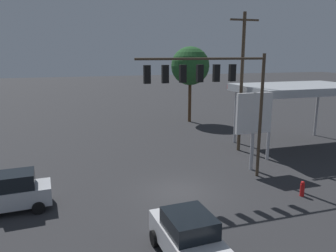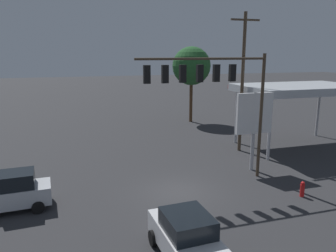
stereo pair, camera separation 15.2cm
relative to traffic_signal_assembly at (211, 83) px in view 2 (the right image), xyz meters
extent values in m
plane|color=#2D2D30|center=(2.27, 0.86, -6.09)|extent=(200.00, 200.00, 0.00)
cylinder|color=#473828|center=(-3.44, 0.03, -2.19)|extent=(0.20, 0.20, 7.80)
cylinder|color=#473828|center=(0.53, 0.03, 1.40)|extent=(7.94, 0.14, 0.14)
cube|color=black|center=(-1.34, 0.03, 0.58)|extent=(0.36, 0.28, 1.00)
sphere|color=#360505|center=(-1.34, -0.16, 0.88)|extent=(0.22, 0.22, 0.22)
sphere|color=yellow|center=(-1.34, -0.16, 0.58)|extent=(0.22, 0.22, 0.22)
sphere|color=black|center=(-1.34, -0.16, 0.28)|extent=(0.22, 0.22, 0.22)
cube|color=black|center=(-0.30, 0.03, 0.58)|extent=(0.36, 0.28, 1.00)
sphere|color=#360505|center=(-0.30, -0.16, 0.88)|extent=(0.22, 0.22, 0.22)
sphere|color=yellow|center=(-0.30, -0.16, 0.58)|extent=(0.22, 0.22, 0.22)
sphere|color=black|center=(-0.30, -0.16, 0.28)|extent=(0.22, 0.22, 0.22)
cube|color=black|center=(0.73, 0.03, 0.58)|extent=(0.36, 0.28, 1.00)
sphere|color=#360505|center=(0.73, -0.16, 0.88)|extent=(0.22, 0.22, 0.22)
sphere|color=yellow|center=(0.73, -0.16, 0.58)|extent=(0.22, 0.22, 0.22)
sphere|color=black|center=(0.73, -0.16, 0.28)|extent=(0.22, 0.22, 0.22)
cube|color=black|center=(1.76, 0.03, 0.58)|extent=(0.36, 0.28, 1.00)
sphere|color=#360505|center=(1.76, -0.16, 0.88)|extent=(0.22, 0.22, 0.22)
sphere|color=yellow|center=(1.76, -0.16, 0.58)|extent=(0.22, 0.22, 0.22)
sphere|color=black|center=(1.76, -0.16, 0.28)|extent=(0.22, 0.22, 0.22)
cube|color=black|center=(2.79, 0.03, 0.58)|extent=(0.36, 0.28, 1.00)
sphere|color=#360505|center=(2.79, -0.16, 0.88)|extent=(0.22, 0.22, 0.22)
sphere|color=yellow|center=(2.79, -0.16, 0.58)|extent=(0.22, 0.22, 0.22)
sphere|color=black|center=(2.79, -0.16, 0.28)|extent=(0.22, 0.22, 0.22)
cube|color=black|center=(3.82, 0.03, 0.58)|extent=(0.36, 0.28, 1.00)
sphere|color=#360505|center=(3.82, -0.16, 0.88)|extent=(0.22, 0.22, 0.22)
sphere|color=yellow|center=(3.82, -0.16, 0.58)|extent=(0.22, 0.22, 0.22)
sphere|color=black|center=(3.82, -0.16, 0.28)|extent=(0.22, 0.22, 0.22)
cylinder|color=#473828|center=(-5.17, -5.49, -0.66)|extent=(0.26, 0.26, 10.87)
cube|color=#473828|center=(-5.17, -5.49, 4.18)|extent=(2.40, 0.14, 0.14)
cube|color=#B2B7BC|center=(-10.40, -5.24, -1.15)|extent=(9.92, 6.24, 0.60)
cube|color=red|center=(-10.40, -8.37, -1.15)|extent=(9.92, 0.06, 0.36)
cylinder|color=#B7B7BC|center=(-14.76, -7.75, -3.77)|extent=(0.24, 0.24, 4.64)
cylinder|color=#B7B7BC|center=(-6.04, -7.75, -3.77)|extent=(0.24, 0.24, 4.64)
cylinder|color=#B7B7BC|center=(-6.04, -2.72, -3.77)|extent=(0.24, 0.24, 4.64)
cylinder|color=#B7B7BC|center=(-3.71, -1.16, -3.45)|extent=(0.24, 0.24, 5.28)
cube|color=white|center=(-3.71, -1.16, -2.17)|extent=(2.59, 0.24, 2.71)
cube|color=black|center=(-3.71, -1.29, -2.17)|extent=(1.81, 0.04, 0.95)
cube|color=silver|center=(4.00, 7.05, -5.31)|extent=(2.04, 4.49, 0.90)
cube|color=black|center=(4.00, 7.05, -4.51)|extent=(1.76, 2.09, 0.70)
cylinder|color=black|center=(3.16, 5.57, -5.76)|extent=(0.26, 0.67, 0.66)
cylinder|color=black|center=(5.00, 5.67, -5.76)|extent=(0.26, 0.67, 0.66)
cube|color=silver|center=(11.05, 0.52, -5.33)|extent=(3.90, 1.94, 0.90)
cube|color=black|center=(10.75, 0.50, -4.50)|extent=(1.80, 1.67, 0.76)
cylinder|color=black|center=(9.76, 1.31, -5.78)|extent=(0.63, 0.26, 0.62)
cylinder|color=black|center=(9.87, -0.43, -5.78)|extent=(0.63, 0.26, 0.62)
cylinder|color=#4C331E|center=(-5.50, -17.54, -3.64)|extent=(0.36, 0.36, 4.90)
sphere|color=#235628|center=(-5.50, -17.54, 0.32)|extent=(4.32, 4.32, 4.32)
cylinder|color=red|center=(-4.12, 3.49, -5.74)|extent=(0.24, 0.24, 0.70)
sphere|color=red|center=(-4.12, 3.49, -5.32)|extent=(0.22, 0.22, 0.22)
camera|label=1|loc=(8.10, 17.48, 1.70)|focal=35.00mm
camera|label=2|loc=(7.95, 17.52, 1.70)|focal=35.00mm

